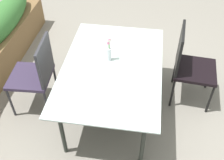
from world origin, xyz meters
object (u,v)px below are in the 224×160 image
chair_far_side (36,72)px  flower_vase (109,50)px  dining_table (112,69)px  chair_near_right (189,63)px

chair_far_side → flower_vase: bearing=-82.7°
flower_vase → chair_far_side: bearing=100.7°
dining_table → flower_vase: (0.11, 0.05, 0.18)m
dining_table → chair_far_side: size_ratio=1.69×
dining_table → chair_far_side: bearing=92.9°
chair_near_right → chair_far_side: chair_near_right is taller
chair_near_right → chair_far_side: size_ratio=1.03×
chair_far_side → flower_vase: 0.90m
chair_far_side → flower_vase: size_ratio=3.27×
chair_near_right → dining_table: bearing=-62.1°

